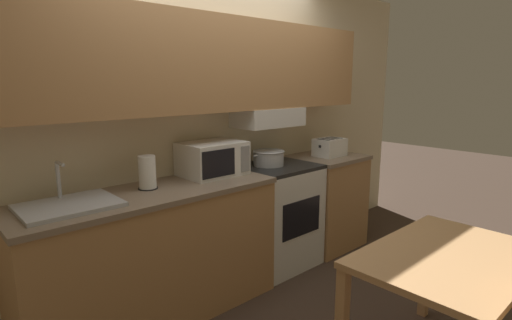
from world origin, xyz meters
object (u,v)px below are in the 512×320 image
Objects in this scene: microwave at (212,159)px; toaster at (330,147)px; cooking_pot at (269,157)px; stove_range at (277,215)px; sink_basin at (69,205)px; dining_table at (449,272)px; paper_towel_roll at (147,172)px.

microwave is 1.55× the size of toaster.
toaster is (0.74, -0.09, 0.02)m from cooking_pot.
microwave is (-0.63, 0.09, 0.59)m from stove_range.
toaster reaches higher than stove_range.
dining_table is (1.42, -1.59, -0.31)m from sink_basin.
dining_table is (-0.31, -1.60, 0.16)m from stove_range.
paper_towel_roll is (-1.14, 0.01, 0.04)m from cooking_pot.
microwave is 2.07× the size of paper_towel_roll.
stove_range is 0.53m from cooking_pot.
sink_basin is 0.55m from paper_towel_roll.
toaster is at bearing -5.55° from microwave.
dining_table is at bearing -98.54° from cooking_pot.
dining_table is (-0.99, -1.57, -0.38)m from toaster.
stove_range is at bearing -2.77° from paper_towel_roll.
paper_towel_roll is at bearing -176.63° from microwave.
stove_range is at bearing -39.49° from cooking_pot.
cooking_pot is 0.57m from microwave.
cooking_pot is 1.71m from dining_table.
stove_range is 0.86× the size of dining_table.
sink_basin reaches higher than dining_table.
cooking_pot reaches higher than stove_range.
stove_range is 0.86m from microwave.
sink_basin is at bearing 179.34° from toaster.
dining_table is at bearing -61.87° from paper_towel_roll.
sink_basin is at bearing -174.83° from microwave.
paper_towel_roll is 0.21× the size of dining_table.
paper_towel_roll reaches higher than stove_range.
sink_basin is at bearing -177.95° from cooking_pot.
microwave is 0.44× the size of dining_table.
microwave is at bearing 3.37° from paper_towel_roll.
stove_range is 0.87m from toaster.
microwave is 0.57m from paper_towel_roll.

